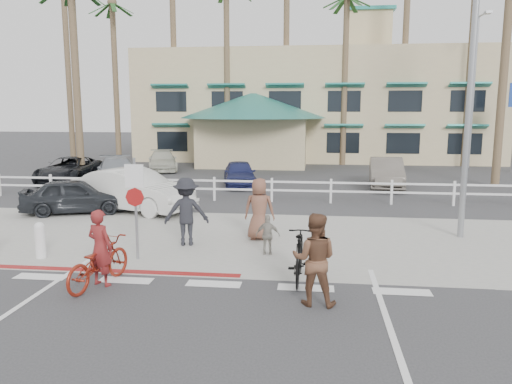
# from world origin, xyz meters

# --- Properties ---
(ground) EXTENTS (140.00, 140.00, 0.00)m
(ground) POSITION_xyz_m (0.00, 0.00, 0.00)
(ground) COLOR #333335
(bike_path) EXTENTS (12.00, 16.00, 0.01)m
(bike_path) POSITION_xyz_m (0.00, -2.00, 0.00)
(bike_path) COLOR #333335
(bike_path) RESTS_ON ground
(sidewalk_plaza) EXTENTS (22.00, 7.00, 0.01)m
(sidewalk_plaza) POSITION_xyz_m (0.00, 4.50, 0.01)
(sidewalk_plaza) COLOR gray
(sidewalk_plaza) RESTS_ON ground
(cross_street) EXTENTS (40.00, 5.00, 0.01)m
(cross_street) POSITION_xyz_m (0.00, 8.50, 0.00)
(cross_street) COLOR #333335
(cross_street) RESTS_ON ground
(parking_lot) EXTENTS (50.00, 16.00, 0.01)m
(parking_lot) POSITION_xyz_m (0.00, 18.00, 0.00)
(parking_lot) COLOR #333335
(parking_lot) RESTS_ON ground
(curb_red) EXTENTS (7.00, 0.25, 0.02)m
(curb_red) POSITION_xyz_m (-3.00, 1.20, 0.01)
(curb_red) COLOR maroon
(curb_red) RESTS_ON ground
(rail_fence) EXTENTS (29.40, 0.16, 1.00)m
(rail_fence) POSITION_xyz_m (0.50, 10.50, 0.50)
(rail_fence) COLOR silver
(rail_fence) RESTS_ON ground
(building) EXTENTS (28.00, 16.00, 11.30)m
(building) POSITION_xyz_m (2.00, 31.00, 5.65)
(building) COLOR #C8B589
(building) RESTS_ON ground
(sign_post) EXTENTS (0.50, 0.10, 2.90)m
(sign_post) POSITION_xyz_m (-2.30, 2.20, 1.45)
(sign_post) COLOR gray
(sign_post) RESTS_ON ground
(bollard_0) EXTENTS (0.26, 0.26, 0.95)m
(bollard_0) POSITION_xyz_m (-4.80, 2.00, 0.47)
(bollard_0) COLOR silver
(bollard_0) RESTS_ON ground
(streetlight_0) EXTENTS (0.60, 2.00, 9.00)m
(streetlight_0) POSITION_xyz_m (6.50, 5.50, 4.50)
(streetlight_0) COLOR gray
(streetlight_0) RESTS_ON ground
(streetlight_1) EXTENTS (0.60, 2.00, 9.50)m
(streetlight_1) POSITION_xyz_m (12.00, 24.00, 4.75)
(streetlight_1) COLOR gray
(streetlight_1) RESTS_ON ground
(palm_0) EXTENTS (4.00, 4.00, 15.00)m
(palm_0) POSITION_xyz_m (-16.00, 26.00, 7.50)
(palm_0) COLOR #183F18
(palm_0) RESTS_ON ground
(palm_1) EXTENTS (4.00, 4.00, 13.00)m
(palm_1) POSITION_xyz_m (-12.00, 25.00, 6.50)
(palm_1) COLOR #183F18
(palm_1) RESTS_ON ground
(palm_2) EXTENTS (4.00, 4.00, 16.00)m
(palm_2) POSITION_xyz_m (-8.00, 26.00, 8.00)
(palm_2) COLOR #183F18
(palm_2) RESTS_ON ground
(palm_3) EXTENTS (4.00, 4.00, 14.00)m
(palm_3) POSITION_xyz_m (-4.00, 25.00, 7.00)
(palm_3) COLOR #183F18
(palm_3) RESTS_ON ground
(palm_4) EXTENTS (4.00, 4.00, 15.00)m
(palm_4) POSITION_xyz_m (0.00, 26.00, 7.50)
(palm_4) COLOR #183F18
(palm_4) RESTS_ON ground
(palm_5) EXTENTS (4.00, 4.00, 13.00)m
(palm_5) POSITION_xyz_m (4.00, 25.00, 6.50)
(palm_5) COLOR #183F18
(palm_5) RESTS_ON ground
(palm_6) EXTENTS (4.00, 4.00, 17.00)m
(palm_6) POSITION_xyz_m (8.00, 26.00, 8.50)
(palm_6) COLOR #183F18
(palm_6) RESTS_ON ground
(palm_7) EXTENTS (4.00, 4.00, 14.00)m
(palm_7) POSITION_xyz_m (12.00, 25.00, 7.00)
(palm_7) COLOR #183F18
(palm_7) RESTS_ON ground
(palm_10) EXTENTS (4.00, 4.00, 12.00)m
(palm_10) POSITION_xyz_m (-10.00, 15.00, 6.00)
(palm_10) COLOR #183F18
(palm_10) RESTS_ON ground
(palm_11) EXTENTS (4.00, 4.00, 14.00)m
(palm_11) POSITION_xyz_m (11.00, 16.00, 7.00)
(palm_11) COLOR #183F18
(palm_11) RESTS_ON ground
(bike_red) EXTENTS (1.16, 2.11, 1.05)m
(bike_red) POSITION_xyz_m (-2.46, 0.25, 0.53)
(bike_red) COLOR maroon
(bike_red) RESTS_ON ground
(rider_red) EXTENTS (0.71, 0.58, 1.68)m
(rider_red) POSITION_xyz_m (-2.41, 0.28, 0.84)
(rider_red) COLOR maroon
(rider_red) RESTS_ON ground
(bike_black) EXTENTS (0.58, 1.91, 1.14)m
(bike_black) POSITION_xyz_m (1.84, 1.08, 0.57)
(bike_black) COLOR black
(bike_black) RESTS_ON ground
(rider_black) EXTENTS (0.95, 0.77, 1.83)m
(rider_black) POSITION_xyz_m (2.17, -0.24, 0.91)
(rider_black) COLOR brown
(rider_black) RESTS_ON ground
(pedestrian_a) EXTENTS (1.36, 0.95, 1.91)m
(pedestrian_a) POSITION_xyz_m (-1.40, 3.68, 0.96)
(pedestrian_a) COLOR black
(pedestrian_a) RESTS_ON ground
(pedestrian_child) EXTENTS (0.63, 0.27, 1.07)m
(pedestrian_child) POSITION_xyz_m (0.96, 2.97, 0.54)
(pedestrian_child) COLOR gray
(pedestrian_child) RESTS_ON ground
(pedestrian_b) EXTENTS (0.90, 0.60, 1.83)m
(pedestrian_b) POSITION_xyz_m (0.56, 4.51, 0.91)
(pedestrian_b) COLOR brown
(pedestrian_b) RESTS_ON ground
(car_white_sedan) EXTENTS (5.10, 3.28, 1.59)m
(car_white_sedan) POSITION_xyz_m (-4.58, 8.07, 0.79)
(car_white_sedan) COLOR silver
(car_white_sedan) RESTS_ON ground
(car_red_compact) EXTENTS (4.07, 2.66, 1.29)m
(car_red_compact) POSITION_xyz_m (-6.56, 7.46, 0.64)
(car_red_compact) COLOR black
(car_red_compact) RESTS_ON ground
(lot_car_0) EXTENTS (2.44, 4.91, 1.34)m
(lot_car_0) POSITION_xyz_m (-10.45, 14.62, 0.67)
(lot_car_0) COLOR black
(lot_car_0) RESTS_ON ground
(lot_car_1) EXTENTS (3.65, 5.05, 1.36)m
(lot_car_1) POSITION_xyz_m (-7.82, 14.41, 0.68)
(lot_car_1) COLOR gray
(lot_car_1) RESTS_ON ground
(lot_car_2) EXTENTS (2.25, 3.96, 1.27)m
(lot_car_2) POSITION_xyz_m (-1.56, 14.56, 0.64)
(lot_car_2) COLOR navy
(lot_car_2) RESTS_ON ground
(lot_car_3) EXTENTS (1.85, 4.48, 1.44)m
(lot_car_3) POSITION_xyz_m (5.58, 15.01, 0.72)
(lot_car_3) COLOR #655E56
(lot_car_3) RESTS_ON ground
(lot_car_4) EXTENTS (2.92, 4.47, 1.20)m
(lot_car_4) POSITION_xyz_m (-7.29, 20.34, 0.60)
(lot_car_4) COLOR beige
(lot_car_4) RESTS_ON ground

